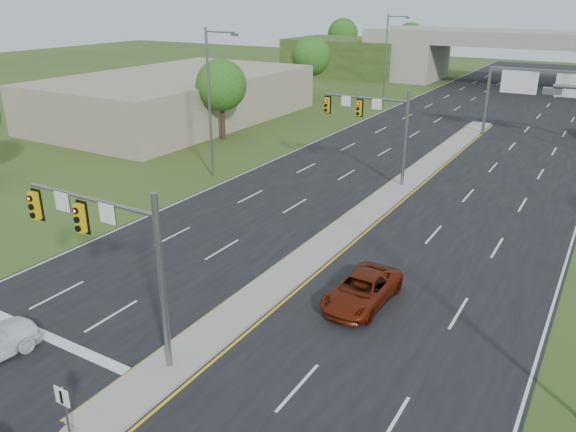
# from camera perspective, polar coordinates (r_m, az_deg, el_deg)

# --- Properties ---
(ground) EXTENTS (240.00, 240.00, 0.00)m
(ground) POSITION_cam_1_polar(r_m,az_deg,el_deg) (22.35, -11.90, -14.91)
(ground) COLOR #2C4619
(ground) RESTS_ON ground
(road) EXTENTS (24.00, 160.00, 0.02)m
(road) POSITION_cam_1_polar(r_m,az_deg,el_deg) (51.18, 15.33, 5.96)
(road) COLOR black
(road) RESTS_ON ground
(median) EXTENTS (2.00, 54.00, 0.16)m
(median) POSITION_cam_1_polar(r_m,az_deg,el_deg) (40.17, 10.50, 2.30)
(median) COLOR gray
(median) RESTS_ON road
(lane_markings) EXTENTS (23.72, 160.00, 0.01)m
(lane_markings) POSITION_cam_1_polar(r_m,az_deg,el_deg) (45.72, 12.44, 4.42)
(lane_markings) COLOR gold
(lane_markings) RESTS_ON road
(signal_mast_near) EXTENTS (6.62, 0.60, 7.00)m
(signal_mast_near) POSITION_cam_1_polar(r_m,az_deg,el_deg) (21.42, -17.50, -2.55)
(signal_mast_near) COLOR slate
(signal_mast_near) RESTS_ON ground
(signal_mast_far) EXTENTS (6.62, 0.60, 7.00)m
(signal_mast_far) POSITION_cam_1_polar(r_m,az_deg,el_deg) (41.47, 8.94, 9.64)
(signal_mast_far) COLOR slate
(signal_mast_far) RESTS_ON ground
(keep_right_sign) EXTENTS (0.60, 0.13, 2.20)m
(keep_right_sign) POSITION_cam_1_polar(r_m,az_deg,el_deg) (19.14, -21.76, -17.53)
(keep_right_sign) COLOR slate
(keep_right_sign) RESTS_ON ground
(sign_gantry) EXTENTS (11.58, 0.44, 6.67)m
(sign_gantry) POSITION_cam_1_polar(r_m,az_deg,el_deg) (58.56, 25.06, 11.88)
(sign_gantry) COLOR slate
(sign_gantry) RESTS_ON ground
(overpass) EXTENTS (80.00, 14.00, 8.10)m
(overpass) POSITION_cam_1_polar(r_m,az_deg,el_deg) (94.15, 23.54, 14.03)
(overpass) COLOR gray
(overpass) RESTS_ON ground
(lightpole_l_mid) EXTENTS (2.85, 0.25, 11.00)m
(lightpole_l_mid) POSITION_cam_1_polar(r_m,az_deg,el_deg) (42.49, -7.80, 11.88)
(lightpole_l_mid) COLOR slate
(lightpole_l_mid) RESTS_ON ground
(lightpole_l_far) EXTENTS (2.85, 0.25, 11.00)m
(lightpole_l_far) POSITION_cam_1_polar(r_m,az_deg,el_deg) (72.98, 10.05, 15.74)
(lightpole_l_far) COLOR slate
(lightpole_l_far) RESTS_ON ground
(tree_l_near) EXTENTS (4.80, 4.80, 7.60)m
(tree_l_near) POSITION_cam_1_polar(r_m,az_deg,el_deg) (54.49, -6.80, 13.05)
(tree_l_near) COLOR #382316
(tree_l_near) RESTS_ON ground
(tree_l_mid) EXTENTS (5.20, 5.20, 8.12)m
(tree_l_mid) POSITION_cam_1_polar(r_m,az_deg,el_deg) (77.51, 2.36, 15.92)
(tree_l_mid) COLOR #382316
(tree_l_mid) RESTS_ON ground
(tree_back_a) EXTENTS (6.00, 6.00, 8.85)m
(tree_back_a) POSITION_cam_1_polar(r_m,az_deg,el_deg) (118.48, 5.60, 17.95)
(tree_back_a) COLOR #382316
(tree_back_a) RESTS_ON ground
(tree_back_b) EXTENTS (5.60, 5.60, 8.32)m
(tree_back_b) POSITION_cam_1_polar(r_m,az_deg,el_deg) (113.21, 12.29, 17.25)
(tree_back_b) COLOR #382316
(tree_back_b) RESTS_ON ground
(commercial_building) EXTENTS (18.00, 30.00, 5.00)m
(commercial_building) POSITION_cam_1_polar(r_m,az_deg,el_deg) (65.02, -11.16, 11.78)
(commercial_building) COLOR gray
(commercial_building) RESTS_ON ground
(car_far_a) EXTENTS (2.42, 4.98, 1.36)m
(car_far_a) POSITION_cam_1_polar(r_m,az_deg,el_deg) (25.76, 7.52, -7.44)
(car_far_a) COLOR #5D1909
(car_far_a) RESTS_ON road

